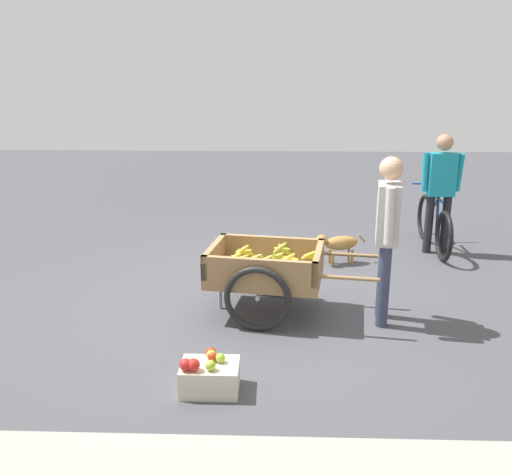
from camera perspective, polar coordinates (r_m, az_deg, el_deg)
The scene contains 8 objects.
ground_plane at distance 5.85m, azimuth -0.61°, elevation -6.81°, with size 24.00×24.00×0.00m, color #47474C.
fruit_cart at distance 5.48m, azimuth 0.99°, elevation -3.52°, with size 1.75×1.03×0.71m.
vendor_person at distance 5.27m, azimuth 13.44°, elevation 1.17°, with size 0.25×0.56×1.61m.
bicycle at distance 7.90m, azimuth 17.93°, elevation 1.31°, with size 0.46×1.66×0.85m.
cyclist_person at distance 7.63m, azimuth 18.61°, elevation 5.34°, with size 0.52×0.21×1.59m.
dog at distance 7.03m, azimuth 8.53°, elevation -0.59°, with size 0.65×0.31×0.40m.
plastic_bucket at distance 7.27m, azimuth 0.64°, elevation -0.97°, with size 0.23×0.23×0.26m, color #1966B2.
apple_crate at distance 4.32m, azimuth -4.87°, elevation -14.04°, with size 0.44×0.32×0.32m.
Camera 1 is at (-0.24, 5.37, 2.32)m, focal length 38.63 mm.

